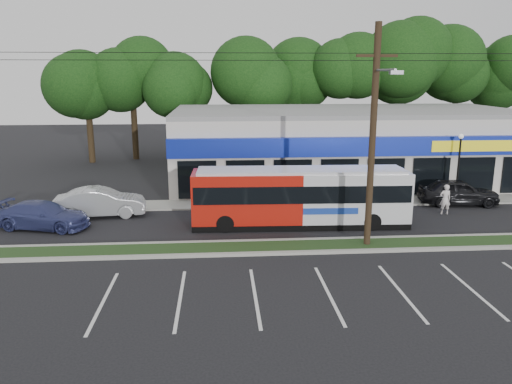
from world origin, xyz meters
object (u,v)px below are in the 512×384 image
Objects in this scene: car_blue at (43,215)px; pedestrian_b at (352,203)px; pedestrian_a at (445,199)px; car_dark at (458,192)px; metrobus at (300,196)px; lamp_post at (459,159)px; car_silver at (100,202)px; utility_pole at (370,130)px.

pedestrian_b is (16.57, 1.03, 0.08)m from car_blue.
pedestrian_b is (-5.43, 0.00, -0.09)m from pedestrian_a.
car_dark is 2.71× the size of pedestrian_a.
lamp_post is at bearing 23.87° from metrobus.
pedestrian_b is at bearing 111.41° from car_dark.
pedestrian_b is at bearing 3.06° from pedestrian_a.
lamp_post is 24.38m from car_blue.
car_blue is (-23.75, -3.04, -0.10)m from car_dark.
lamp_post is at bearing -122.48° from pedestrian_a.
car_silver is at bearing -175.22° from lamp_post.
car_blue is (-13.40, 0.47, -0.91)m from metrobus.
metrobus is at bearing 12.96° from pedestrian_a.
metrobus is at bearing -78.21° from car_blue.
car_blue is at bearing 165.68° from utility_pole.
lamp_post reaches higher than car_blue.
utility_pole is at bearing -90.53° from car_blue.
metrobus is 3.60m from pedestrian_b.
car_silver is 3.21m from car_blue.
utility_pole reaches higher than car_silver.
car_dark is 3.01× the size of pedestrian_b.
car_blue is at bearing -170.93° from lamp_post.
car_silver is (-13.35, 6.07, -4.60)m from utility_pole.
pedestrian_a is (22.00, 1.03, 0.17)m from car_blue.
car_silver reaches higher than pedestrian_b.
metrobus reaches higher than pedestrian_b.
utility_pole is 11.58m from car_dark.
metrobus reaches higher than car_silver.
pedestrian_a is (6.17, 5.07, -4.55)m from utility_pole.
car_dark is 0.97× the size of car_blue.
metrobus is 13.44m from car_blue.
metrobus is 2.41× the size of car_dark.
car_blue is (-24.00, -3.83, -1.97)m from lamp_post.
utility_pole is at bearing -120.70° from car_silver.
utility_pole reaches higher than car_blue.
car_blue is (-2.48, -2.03, -0.11)m from car_silver.
pedestrian_b is at bearing 27.12° from metrobus.
metrobus is 10.96m from car_dark.
car_dark is at bearing 41.78° from utility_pole.
metrobus is at bearing -157.91° from lamp_post.
utility_pole reaches higher than pedestrian_b.
pedestrian_b is at bearing -72.64° from car_blue.
utility_pole is 11.67m from lamp_post.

